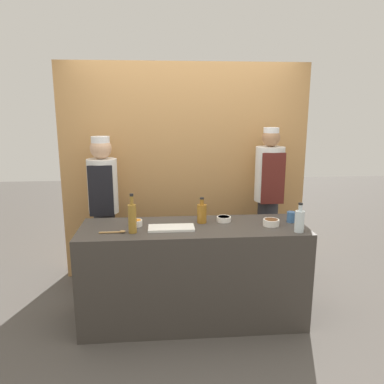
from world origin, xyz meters
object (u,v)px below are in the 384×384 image
object	(u,v)px
cup_blue	(291,217)
sauce_bowl_orange	(136,223)
sauce_bowl_purple	(224,219)
chef_right	(268,200)
cutting_board	(171,228)
bottle_vinegar	(132,218)
sauce_bowl_brown	(271,222)
wooden_spoon	(115,232)
bottle_clear	(299,221)
chef_left	(104,206)
bottle_amber	(202,213)

from	to	relation	value
cup_blue	sauce_bowl_orange	bearing A→B (deg)	-179.95
sauce_bowl_purple	chef_right	world-z (taller)	chef_right
cutting_board	cup_blue	bearing A→B (deg)	5.84
sauce_bowl_orange	bottle_vinegar	world-z (taller)	bottle_vinegar
sauce_bowl_brown	cup_blue	world-z (taller)	cup_blue
sauce_bowl_brown	cup_blue	bearing A→B (deg)	22.57
wooden_spoon	chef_right	world-z (taller)	chef_right
cup_blue	sauce_bowl_purple	bearing A→B (deg)	173.12
bottle_clear	sauce_bowl_brown	bearing A→B (deg)	134.44
sauce_bowl_purple	sauce_bowl_brown	bearing A→B (deg)	-21.95
sauce_bowl_purple	bottle_vinegar	bearing A→B (deg)	-162.65
sauce_bowl_purple	cutting_board	world-z (taller)	sauce_bowl_purple
sauce_bowl_purple	sauce_bowl_orange	distance (m)	0.80
bottle_vinegar	chef_right	world-z (taller)	chef_right
sauce_bowl_purple	chef_left	xyz separation A→B (m)	(-1.17, 0.59, -0.01)
sauce_bowl_brown	wooden_spoon	bearing A→B (deg)	-175.89
chef_left	bottle_vinegar	bearing A→B (deg)	-66.95
bottle_amber	cup_blue	xyz separation A→B (m)	(0.81, -0.05, -0.04)
chef_left	sauce_bowl_orange	bearing A→B (deg)	-60.67
cutting_board	chef_left	bearing A→B (deg)	131.32
sauce_bowl_brown	cutting_board	size ratio (longest dim) A/B	0.36
cup_blue	wooden_spoon	xyz separation A→B (m)	(-1.56, -0.18, -0.04)
bottle_clear	cup_blue	bearing A→B (deg)	84.73
cutting_board	chef_right	size ratio (longest dim) A/B	0.23
chef_right	bottle_vinegar	bearing A→B (deg)	-148.79
sauce_bowl_orange	chef_left	distance (m)	0.77
sauce_bowl_purple	chef_left	bearing A→B (deg)	153.13
chef_left	wooden_spoon	bearing A→B (deg)	-75.74
sauce_bowl_brown	chef_right	size ratio (longest dim) A/B	0.08
bottle_vinegar	cup_blue	bearing A→B (deg)	7.25
chef_right	cutting_board	bearing A→B (deg)	-144.06
cutting_board	chef_left	size ratio (longest dim) A/B	0.24
cutting_board	bottle_clear	xyz separation A→B (m)	(1.07, -0.16, 0.09)
bottle_clear	sauce_bowl_orange	bearing A→B (deg)	168.78
bottle_vinegar	chef_right	distance (m)	1.64
sauce_bowl_orange	wooden_spoon	xyz separation A→B (m)	(-0.16, -0.18, -0.02)
cup_blue	bottle_amber	bearing A→B (deg)	176.53
chef_right	bottle_clear	bearing A→B (deg)	-90.36
wooden_spoon	chef_right	xyz separation A→B (m)	(1.54, 0.85, 0.04)
cutting_board	wooden_spoon	world-z (taller)	wooden_spoon
bottle_vinegar	chef_left	distance (m)	0.93
wooden_spoon	cup_blue	bearing A→B (deg)	6.72
bottle_amber	bottle_clear	distance (m)	0.85
cup_blue	wooden_spoon	size ratio (longest dim) A/B	0.44
sauce_bowl_brown	sauce_bowl_purple	world-z (taller)	sauce_bowl_brown
sauce_bowl_brown	sauce_bowl_orange	bearing A→B (deg)	175.89
sauce_bowl_orange	sauce_bowl_purple	bearing A→B (deg)	5.33
bottle_vinegar	cutting_board	bearing A→B (deg)	11.93
chef_right	sauce_bowl_brown	bearing A→B (deg)	-104.13
sauce_bowl_brown	bottle_vinegar	size ratio (longest dim) A/B	0.43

